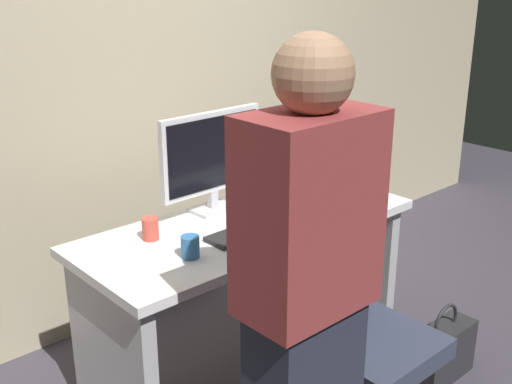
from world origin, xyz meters
The scene contains 13 objects.
ground_plane centered at (0.00, 0.00, 0.00)m, with size 9.00×9.00×0.00m, color #3D3842.
wall_back centered at (0.00, 0.87, 1.50)m, with size 6.40×0.10×3.00m, color tan.
desk centered at (0.00, 0.00, 0.52)m, with size 1.52×0.64×0.75m.
office_chair centered at (0.00, -0.64, 0.43)m, with size 0.52×0.52×0.94m.
person_at_desk centered at (-0.47, -0.79, 0.84)m, with size 0.40×0.24×1.64m.
monitor centered at (-0.03, 0.21, 1.01)m, with size 0.54×0.14×0.46m.
keyboard centered at (-0.06, -0.10, 0.76)m, with size 0.43×0.13×0.02m, color #262626.
mouse centered at (0.26, -0.08, 0.77)m, with size 0.06×0.10×0.03m, color white.
cup_near_keyboard centered at (-0.40, -0.12, 0.79)m, with size 0.07×0.07×0.09m, color #3372B2.
cup_by_monitor centered at (-0.42, 0.12, 0.80)m, with size 0.07×0.07×0.09m, color #D84C3F.
book_stack centered at (0.39, 0.18, 0.81)m, with size 0.21×0.16×0.12m.
cell_phone centered at (0.49, -0.17, 0.75)m, with size 0.07×0.14×0.01m, color black.
handbag centered at (0.61, -0.64, 0.14)m, with size 0.34×0.14×0.38m.
Camera 1 is at (-1.68, -1.91, 1.78)m, focal length 44.30 mm.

